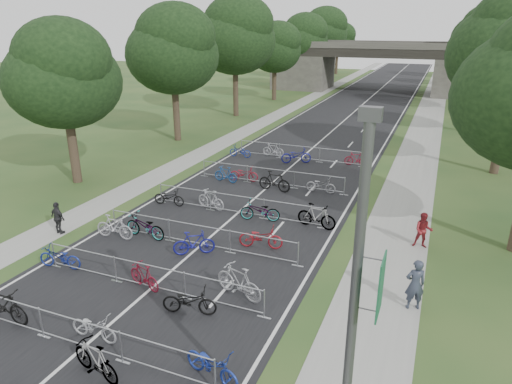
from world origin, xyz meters
TOP-DOWN VIEW (x-y plane):
  - road at (0.00, 50.00)m, footprint 11.00×140.00m
  - sidewalk_right at (8.00, 50.00)m, footprint 3.00×140.00m
  - sidewalk_left at (-7.50, 50.00)m, footprint 2.00×140.00m
  - lane_markings at (0.00, 50.00)m, footprint 0.12×140.00m
  - overpass_bridge at (0.00, 65.00)m, footprint 31.00×8.00m
  - lamppost at (8.33, 2.00)m, footprint 0.61×0.65m
  - tree_left_0 at (-11.39, 15.93)m, footprint 6.72×6.72m
  - tree_left_1 at (-11.39, 27.93)m, footprint 7.56×7.56m
  - tree_left_2 at (-11.39, 39.93)m, footprint 8.40×8.40m
  - tree_right_2 at (13.11, 39.93)m, footprint 6.16×6.16m
  - tree_left_3 at (-11.39, 51.93)m, footprint 6.72×6.72m
  - tree_right_3 at (13.11, 51.93)m, footprint 7.17×7.17m
  - tree_left_4 at (-11.39, 63.93)m, footprint 7.56×7.56m
  - tree_right_4 at (13.11, 63.93)m, footprint 8.18×8.18m
  - tree_left_5 at (-11.39, 75.93)m, footprint 8.40×8.40m
  - tree_right_5 at (13.11, 75.93)m, footprint 6.16×6.16m
  - tree_left_6 at (-11.39, 87.93)m, footprint 6.72×6.72m
  - tree_right_6 at (13.11, 87.93)m, footprint 7.17×7.17m
  - barrier_row_1 at (0.00, 3.60)m, footprint 9.70×0.08m
  - barrier_row_2 at (0.00, 7.20)m, footprint 9.70×0.08m
  - barrier_row_3 at (0.00, 11.00)m, footprint 9.70×0.08m
  - barrier_row_4 at (0.00, 15.00)m, footprint 9.70×0.08m
  - barrier_row_5 at (0.00, 20.00)m, footprint 9.70×0.08m
  - barrier_row_6 at (0.00, 26.00)m, footprint 9.70×0.08m
  - bike_4 at (-3.31, 3.74)m, footprint 2.08×0.60m
  - bike_5 at (0.07, 4.14)m, footprint 1.72×0.61m
  - bike_6 at (1.24, 2.87)m, footprint 1.96×0.94m
  - bike_7 at (4.30, 4.00)m, footprint 2.00×1.12m
  - bike_8 at (-4.30, 7.18)m, footprint 1.93×0.94m
  - bike_9 at (-0.25, 7.25)m, footprint 1.73×0.95m
  - bike_10 at (2.15, 6.46)m, footprint 2.01×1.11m
  - bike_11 at (3.28, 8.05)m, footprint 2.18×1.19m
  - bike_12 at (-4.02, 10.28)m, footprint 1.94×0.65m
  - bike_13 at (-2.76, 10.86)m, footprint 2.22×0.94m
  - bike_14 at (0.16, 10.28)m, footprint 1.80×1.40m
  - bike_15 at (2.59, 11.95)m, footprint 2.06×1.07m
  - bike_16 at (-3.95, 14.78)m, footprint 1.83×0.77m
  - bike_17 at (-1.59, 15.20)m, footprint 1.85×0.90m
  - bike_18 at (1.44, 14.71)m, footprint 2.14×1.10m
  - bike_19 at (4.30, 14.98)m, footprint 2.08×0.88m
  - bike_20 at (-2.81, 19.53)m, footprint 1.72×0.71m
  - bike_21 at (-1.82, 20.12)m, footprint 1.91×0.91m
  - bike_22 at (0.60, 19.11)m, footprint 2.08×0.77m
  - bike_23 at (3.22, 19.93)m, footprint 1.77×0.63m
  - bike_24 at (-4.30, 25.06)m, footprint 1.75×0.66m
  - bike_25 at (-2.10, 26.25)m, footprint 1.68×0.49m
  - bike_26 at (0.03, 25.19)m, footprint 2.25×1.61m
  - bike_27 at (4.13, 26.20)m, footprint 1.70×0.70m
  - pedestrian_a at (9.20, 9.71)m, footprint 0.81×0.69m
  - pedestrian_b at (9.20, 14.74)m, footprint 0.84×0.68m
  - pedestrian_c at (-6.80, 9.71)m, footprint 0.99×0.55m

SIDE VIEW (x-z plane):
  - lane_markings at x=0.00m, z-range 0.00..0.00m
  - road at x=0.00m, z-range 0.00..0.01m
  - sidewalk_right at x=8.00m, z-range 0.00..0.01m
  - sidewalk_left at x=-7.50m, z-range 0.00..0.01m
  - bike_5 at x=0.07m, z-range 0.00..0.90m
  - bike_24 at x=-4.30m, z-range 0.00..0.91m
  - bike_23 at x=3.22m, z-range 0.00..0.93m
  - bike_16 at x=-3.95m, z-range 0.00..0.94m
  - bike_21 at x=-1.82m, z-range 0.00..0.97m
  - bike_8 at x=-4.30m, z-range 0.00..0.97m
  - bike_27 at x=4.13m, z-range 0.00..0.99m
  - bike_7 at x=4.30m, z-range 0.00..1.00m
  - bike_9 at x=-0.25m, z-range 0.00..1.00m
  - bike_10 at x=2.15m, z-range 0.00..1.00m
  - bike_20 at x=-2.81m, z-range 0.00..1.00m
  - bike_25 at x=-2.10m, z-range 0.00..1.00m
  - bike_15 at x=2.59m, z-range 0.00..1.03m
  - bike_18 at x=1.44m, z-range 0.00..1.07m
  - bike_17 at x=-1.59m, z-range 0.00..1.07m
  - bike_14 at x=0.16m, z-range 0.00..1.09m
  - barrier_row_1 at x=0.00m, z-range 0.00..1.10m
  - barrier_row_2 at x=0.00m, z-range 0.00..1.10m
  - barrier_row_3 at x=0.00m, z-range 0.00..1.10m
  - barrier_row_4 at x=0.00m, z-range 0.00..1.10m
  - barrier_row_5 at x=0.00m, z-range 0.00..1.10m
  - barrier_row_6 at x=0.00m, z-range 0.00..1.10m
  - bike_26 at x=0.03m, z-range 0.00..1.12m
  - bike_6 at x=1.24m, z-range 0.00..1.13m
  - bike_13 at x=-2.76m, z-range 0.00..1.14m
  - bike_12 at x=-4.02m, z-range 0.00..1.15m
  - bike_19 at x=4.30m, z-range 0.00..1.21m
  - bike_22 at x=0.60m, z-range 0.00..1.22m
  - bike_4 at x=-3.31m, z-range 0.00..1.25m
  - bike_11 at x=3.28m, z-range 0.00..1.26m
  - pedestrian_c at x=-6.80m, z-range 0.00..1.59m
  - pedestrian_b at x=9.20m, z-range 0.00..1.63m
  - pedestrian_a at x=9.20m, z-range 0.00..1.89m
  - overpass_bridge at x=0.00m, z-range 0.01..7.06m
  - lamppost at x=8.33m, z-range 0.18..8.39m
  - tree_right_2 at x=13.11m, z-range 1.25..10.64m
  - tree_right_5 at x=13.11m, z-range 1.25..10.64m
  - tree_left_0 at x=-11.39m, z-range 1.36..11.61m
  - tree_left_3 at x=-11.39m, z-range 1.36..11.61m
  - tree_left_6 at x=-11.39m, z-range 1.36..11.61m
  - tree_right_3 at x=13.11m, z-range 1.46..12.39m
  - tree_right_6 at x=13.11m, z-range 1.46..12.39m
  - tree_left_1 at x=-11.39m, z-range 1.54..13.07m
  - tree_left_4 at x=-11.39m, z-range 1.54..13.07m
  - tree_right_4 at x=13.11m, z-range 1.67..14.13m
  - tree_left_2 at x=-11.39m, z-range 1.71..14.52m
  - tree_left_5 at x=-11.39m, z-range 1.71..14.52m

